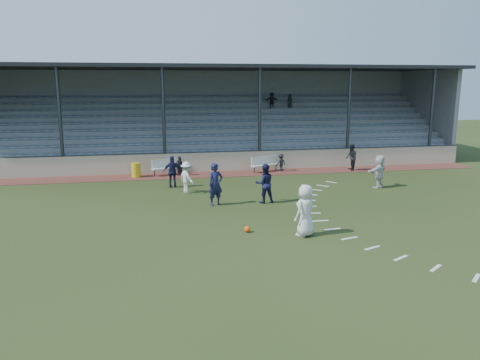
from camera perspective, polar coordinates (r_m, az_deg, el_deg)
name	(u,v)px	position (r m, az deg, el deg)	size (l,w,h in m)	color
ground	(252,225)	(18.58, 1.44, -5.49)	(90.00, 90.00, 0.00)	#273415
cinder_track	(216,174)	(28.63, -2.99, 0.71)	(34.00, 2.00, 0.02)	#572922
retaining_wall	(213,162)	(29.54, -3.28, 2.22)	(34.00, 0.18, 1.20)	#B8AA8D
bench_left	(167,165)	(28.69, -8.84, 1.77)	(2.00, 1.20, 0.95)	beige
bench_right	(265,163)	(29.39, 3.05, 2.14)	(2.00, 1.22, 0.95)	beige
trash_bin	(136,170)	(28.32, -12.56, 1.21)	(0.53, 0.53, 0.85)	gold
football	(247,229)	(17.66, 0.89, -6.01)	(0.24, 0.24, 0.24)	#EA500D
player_white_lead	(305,210)	(17.21, 7.97, -3.69)	(0.94, 0.61, 1.92)	silver
player_navy_lead	(216,184)	(21.28, -2.99, -0.54)	(0.71, 0.47, 1.95)	#141639
player_navy_mid	(265,183)	(21.76, 3.01, -0.42)	(0.89, 0.69, 1.83)	#141639
player_white_wing	(187,177)	(23.85, -6.51, 0.32)	(1.03, 0.59, 1.60)	silver
player_navy_wing	(173,172)	(25.17, -8.21, 0.99)	(0.99, 0.41, 1.69)	#141639
player_white_back	(379,171)	(25.98, 16.60, 1.02)	(1.62, 0.52, 1.75)	silver
official	(351,157)	(30.48, 13.41, 2.70)	(0.82, 0.64, 1.68)	black
sub_left_near	(179,166)	(28.27, -7.43, 1.73)	(0.43, 0.28, 1.19)	black
sub_left_far	(181,167)	(28.38, -7.24, 1.61)	(0.60, 0.25, 1.02)	black
sub_right	(281,162)	(29.60, 5.01, 2.15)	(0.71, 0.41, 1.09)	black
grandstand	(204,129)	(33.97, -4.35, 6.19)	(34.60, 9.00, 6.61)	gray
penalty_arc	(349,219)	(19.83, 13.20, -4.67)	(3.89, 14.63, 0.01)	silver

